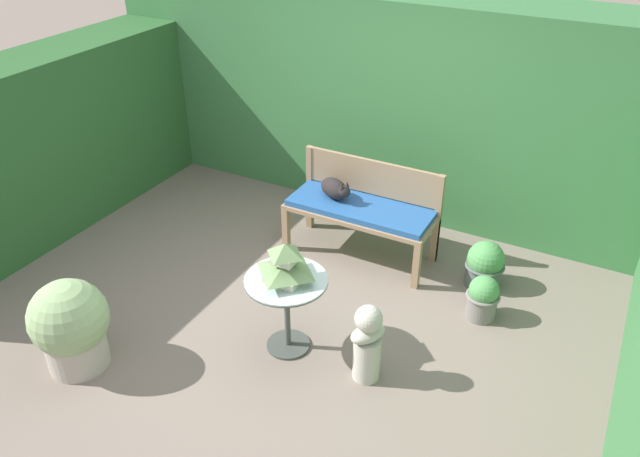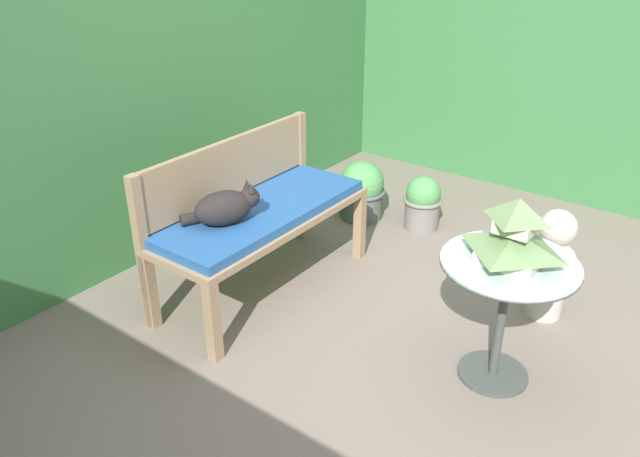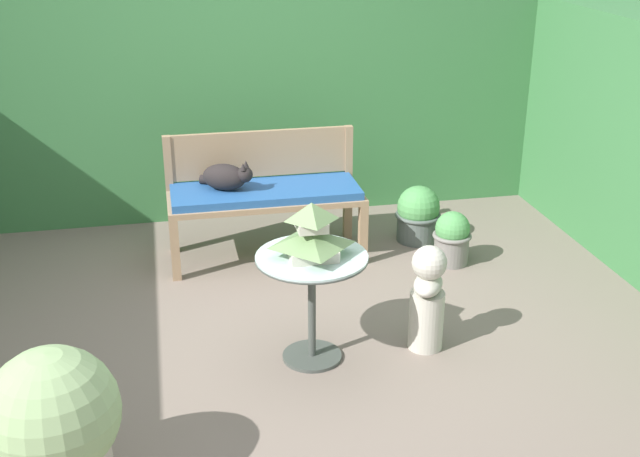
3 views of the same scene
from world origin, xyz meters
The scene contains 12 objects.
ground centered at (0.00, 0.00, 0.00)m, with size 30.00×30.00×0.00m, color #75665B.
foliage_hedge_back centered at (0.00, 2.41, 1.08)m, with size 6.40×0.87×2.15m, color #38703D.
foliage_hedge_left centered at (-2.85, 0.19, 0.85)m, with size 0.70×3.58×1.70m, color #285628.
garden_bench centered at (0.15, 1.13, 0.46)m, with size 1.38×0.53×0.54m.
bench_backrest centered at (0.15, 1.37, 0.64)m, with size 1.38×0.06×0.88m.
cat centered at (-0.12, 1.15, 0.63)m, with size 0.37×0.34×0.22m.
patio_table centered at (0.20, -0.29, 0.50)m, with size 0.62×0.62×0.64m.
pagoda_birdhouse centered at (0.20, -0.29, 0.77)m, with size 0.35×0.35×0.31m.
garden_bust centered at (0.87, -0.30, 0.32)m, with size 0.27×0.32×0.64m.
potted_plant_bench_right centered at (-1.08, -1.19, 0.37)m, with size 0.57×0.57×0.73m.
potted_plant_patio_mid centered at (1.42, 0.76, 0.19)m, with size 0.28×0.28×0.39m.
potted_plant_path_edge centered at (1.32, 1.21, 0.21)m, with size 0.35×0.35×0.43m.
Camera 1 is at (2.14, -3.41, 3.33)m, focal length 35.00 mm.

